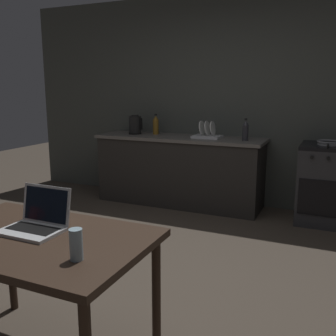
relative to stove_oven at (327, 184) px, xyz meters
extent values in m
plane|color=#473D33|center=(-1.27, -2.11, -0.44)|extent=(12.00, 12.00, 0.00)
cube|color=#464A45|center=(-0.97, 0.35, 0.88)|extent=(6.40, 0.10, 2.64)
cube|color=#282623|center=(-1.77, 0.00, -0.02)|extent=(2.10, 0.60, 0.84)
cube|color=#66605B|center=(-1.77, 0.00, 0.42)|extent=(2.16, 0.64, 0.04)
cube|color=#2D2D30|center=(0.00, 0.00, -0.02)|extent=(0.60, 0.60, 0.84)
cube|color=black|center=(0.00, 0.00, 0.42)|extent=(0.60, 0.60, 0.04)
cube|color=black|center=(0.00, -0.30, -0.09)|extent=(0.54, 0.01, 0.39)
cylinder|color=black|center=(-0.16, -0.31, 0.34)|extent=(0.04, 0.02, 0.04)
cylinder|color=black|center=(0.00, -0.31, 0.34)|extent=(0.04, 0.02, 0.04)
cube|color=#332319|center=(-1.32, -3.08, 0.28)|extent=(1.21, 0.77, 0.04)
cylinder|color=#332319|center=(-1.87, -2.75, -0.09)|extent=(0.05, 0.05, 0.70)
cylinder|color=#332319|center=(-0.78, -2.75, -0.09)|extent=(0.05, 0.05, 0.70)
cube|color=silver|center=(-1.37, -3.06, 0.31)|extent=(0.32, 0.22, 0.02)
cube|color=black|center=(-1.37, -3.04, 0.32)|extent=(0.28, 0.12, 0.00)
cube|color=silver|center=(-1.37, -2.93, 0.42)|extent=(0.32, 0.05, 0.21)
cube|color=black|center=(-1.37, -2.93, 0.42)|extent=(0.29, 0.04, 0.18)
cylinder|color=black|center=(-2.42, 0.00, 0.45)|extent=(0.17, 0.17, 0.02)
cylinder|color=black|center=(-2.42, 0.00, 0.57)|extent=(0.16, 0.16, 0.22)
cylinder|color=black|center=(-2.42, 0.00, 0.69)|extent=(0.10, 0.10, 0.02)
cube|color=black|center=(-2.33, 0.00, 0.58)|extent=(0.02, 0.02, 0.15)
cylinder|color=#2D2D33|center=(-0.92, -0.05, 0.53)|extent=(0.07, 0.07, 0.18)
cone|color=#2D2D33|center=(-0.92, -0.05, 0.65)|extent=(0.07, 0.07, 0.06)
cylinder|color=black|center=(-0.92, -0.05, 0.69)|extent=(0.03, 0.03, 0.02)
cylinder|color=gray|center=(-0.02, -0.02, 0.45)|extent=(0.23, 0.23, 0.01)
torus|color=gray|center=(-0.02, -0.02, 0.48)|extent=(0.24, 0.24, 0.02)
cylinder|color=black|center=(-0.02, -0.22, 0.46)|extent=(0.02, 0.18, 0.02)
cylinder|color=#99B7C6|center=(-0.94, -3.23, 0.37)|extent=(0.06, 0.06, 0.15)
cube|color=silver|center=(-1.41, 0.00, 0.46)|extent=(0.34, 0.26, 0.03)
cylinder|color=white|center=(-1.48, 0.00, 0.56)|extent=(0.04, 0.18, 0.18)
cylinder|color=white|center=(-1.41, 0.00, 0.56)|extent=(0.04, 0.18, 0.18)
cylinder|color=white|center=(-1.34, 0.00, 0.56)|extent=(0.04, 0.18, 0.18)
cylinder|color=#8C601E|center=(-2.15, 0.08, 0.54)|extent=(0.08, 0.08, 0.19)
cone|color=#8C601E|center=(-2.15, 0.08, 0.66)|extent=(0.08, 0.08, 0.06)
cylinder|color=black|center=(-2.15, 0.08, 0.70)|extent=(0.03, 0.03, 0.02)
camera|label=1|loc=(0.09, -4.53, 1.06)|focal=41.42mm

